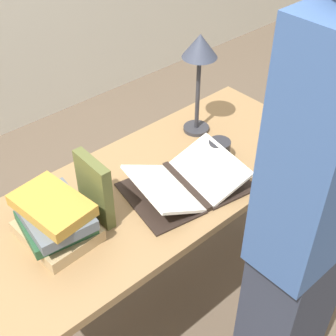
# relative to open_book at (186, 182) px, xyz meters

# --- Properties ---
(ground_plane) EXTENTS (12.00, 12.00, 0.00)m
(ground_plane) POSITION_rel_open_book_xyz_m (-0.10, 0.10, -0.79)
(ground_plane) COLOR brown
(reading_desk) EXTENTS (1.57, 0.63, 0.76)m
(reading_desk) POSITION_rel_open_book_xyz_m (-0.10, 0.10, -0.13)
(reading_desk) COLOR #937047
(reading_desk) RESTS_ON ground_plane
(open_book) EXTENTS (0.50, 0.38, 0.09)m
(open_book) POSITION_rel_open_book_xyz_m (0.00, 0.00, 0.00)
(open_book) COLOR black
(open_book) RESTS_ON reading_desk
(book_stack_tall) EXTENTS (0.24, 0.28, 0.17)m
(book_stack_tall) POSITION_rel_open_book_xyz_m (-0.49, 0.11, 0.05)
(book_stack_tall) COLOR tan
(book_stack_tall) RESTS_ON reading_desk
(book_standing_upright) EXTENTS (0.04, 0.17, 0.25)m
(book_standing_upright) POSITION_rel_open_book_xyz_m (-0.34, 0.10, 0.10)
(book_standing_upright) COLOR brown
(book_standing_upright) RESTS_ON reading_desk
(reading_lamp) EXTENTS (0.14, 0.14, 0.45)m
(reading_lamp) POSITION_rel_open_book_xyz_m (0.30, 0.25, 0.33)
(reading_lamp) COLOR #2D2D33
(reading_lamp) RESTS_ON reading_desk
(coffee_mug) EXTENTS (0.12, 0.09, 0.09)m
(coffee_mug) POSITION_rel_open_book_xyz_m (0.22, 0.04, 0.02)
(coffee_mug) COLOR #28282D
(coffee_mug) RESTS_ON reading_desk
(person_reader) EXTENTS (0.36, 0.23, 1.82)m
(person_reader) POSITION_rel_open_book_xyz_m (0.00, -0.51, 0.12)
(person_reader) COLOR #2D3342
(person_reader) RESTS_ON ground_plane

